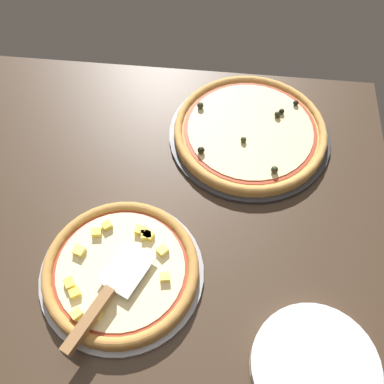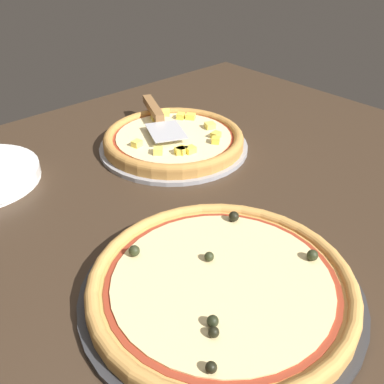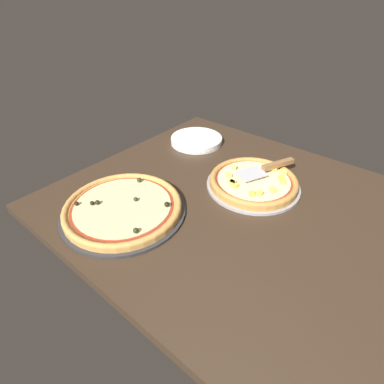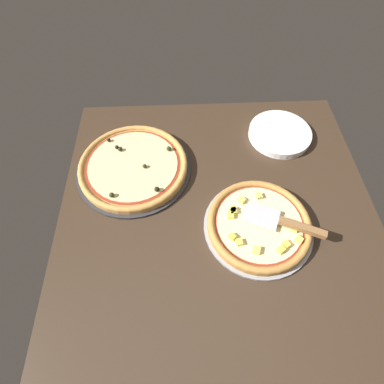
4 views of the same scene
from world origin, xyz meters
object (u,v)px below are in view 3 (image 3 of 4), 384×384
at_px(pizza_front, 253,181).
at_px(pizza_back, 123,207).
at_px(serving_spatula, 272,166).
at_px(plate_stack, 196,140).

distance_m(pizza_front, pizza_back, 0.50).
relative_size(pizza_back, serving_spatula, 1.58).
height_order(pizza_back, plate_stack, pizza_back).
relative_size(pizza_back, plate_stack, 1.61).
bearing_deg(plate_stack, serving_spatula, 171.94).
distance_m(pizza_back, plate_stack, 0.60).
xyz_separation_m(pizza_back, serving_spatula, (-0.28, -0.52, 0.03)).
xyz_separation_m(pizza_back, plate_stack, (0.15, -0.58, -0.01)).
height_order(pizza_front, plate_stack, pizza_front).
bearing_deg(serving_spatula, pizza_back, 61.21).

